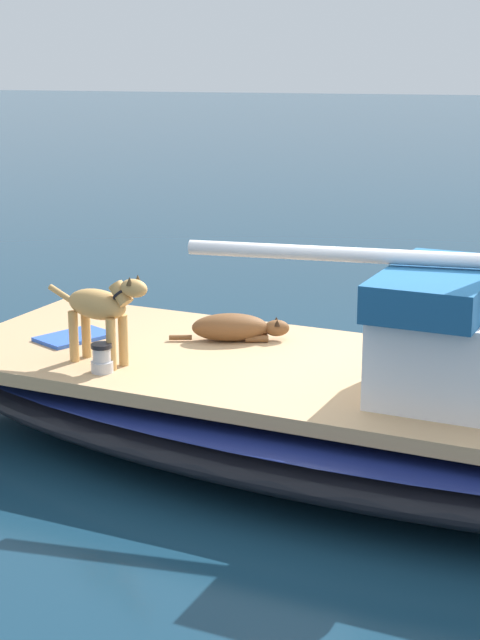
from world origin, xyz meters
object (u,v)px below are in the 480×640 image
(deck_winch, at_px, (102,359))
(deck_towel, at_px, (74,337))
(dog_brown, at_px, (235,328))
(sailboat_main, at_px, (376,420))
(dog_tan, at_px, (102,308))

(deck_winch, height_order, deck_towel, deck_winch)
(dog_brown, xyz_separation_m, deck_towel, (0.25, -1.25, -0.09))
(sailboat_main, bearing_deg, deck_towel, -98.81)
(deck_winch, distance_m, deck_towel, 0.92)
(deck_winch, bearing_deg, sailboat_main, 100.62)
(dog_brown, height_order, deck_towel, dog_brown)
(dog_tan, distance_m, deck_winch, 0.37)
(sailboat_main, distance_m, dog_tan, 2.12)
(sailboat_main, xyz_separation_m, dog_tan, (0.19, -1.98, 0.75))
(dog_brown, distance_m, dog_tan, 1.18)
(dog_tan, height_order, deck_winch, dog_tan)
(deck_winch, bearing_deg, deck_towel, -144.34)
(deck_towel, bearing_deg, sailboat_main, 81.19)
(dog_brown, height_order, deck_winch, dog_brown)
(dog_tan, distance_m, deck_towel, 0.85)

